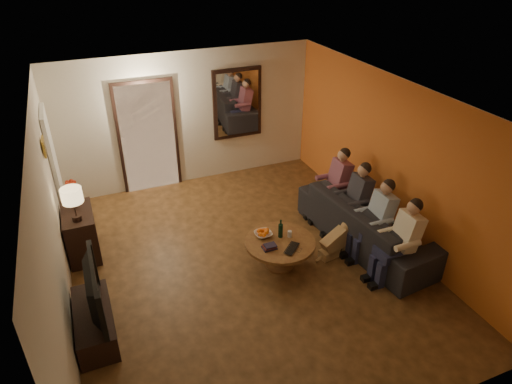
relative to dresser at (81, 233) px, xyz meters
name	(u,v)px	position (x,y,z in m)	size (l,w,h in m)	color
floor	(245,264)	(2.25, -1.22, -0.38)	(5.00, 6.00, 0.01)	#3C2610
ceiling	(243,100)	(2.25, -1.22, 2.22)	(5.00, 6.00, 0.01)	white
back_wall	(188,119)	(2.25, 1.78, 0.92)	(5.00, 0.02, 2.60)	beige
front_wall	(369,348)	(2.25, -4.22, 0.92)	(5.00, 0.02, 2.60)	beige
left_wall	(53,229)	(-0.25, -1.22, 0.92)	(0.02, 6.00, 2.60)	beige
right_wall	(392,161)	(4.75, -1.22, 0.92)	(0.02, 6.00, 2.60)	beige
orange_accent	(391,161)	(4.74, -1.22, 0.92)	(0.01, 6.00, 2.60)	orange
kitchen_doorway	(148,138)	(1.45, 1.76, 0.67)	(1.00, 0.06, 2.10)	#FFE0A5
door_trim	(148,138)	(1.45, 1.75, 0.67)	(1.12, 0.04, 2.22)	black
fridge_glimpse	(162,143)	(1.70, 1.76, 0.52)	(0.45, 0.03, 1.70)	silver
mirror_frame	(237,103)	(3.25, 1.74, 1.12)	(1.00, 0.05, 1.40)	black
mirror_glass	(238,104)	(3.25, 1.71, 1.12)	(0.86, 0.02, 1.26)	white
white_door	(56,170)	(-0.21, 1.08, 0.64)	(0.06, 0.85, 2.04)	white
framed_art	(44,147)	(-0.22, 0.08, 1.47)	(0.03, 0.28, 0.24)	#B28C33
art_canvas	(45,147)	(-0.21, 0.08, 1.47)	(0.01, 0.22, 0.18)	brown
dresser	(81,233)	(0.00, 0.00, 0.00)	(0.45, 0.85, 0.76)	black
table_lamp	(74,204)	(0.00, -0.22, 0.65)	(0.30, 0.30, 0.54)	beige
flower_vase	(73,193)	(0.00, 0.22, 0.60)	(0.14, 0.14, 0.44)	red
tv_stand	(95,323)	(0.00, -1.81, -0.19)	(0.45, 1.14, 0.38)	black
tv	(87,291)	(0.00, -1.81, 0.33)	(0.15, 1.15, 0.66)	black
sofa	(369,222)	(4.30, -1.44, 0.00)	(1.02, 2.60, 0.76)	black
person_a	(402,243)	(4.20, -2.34, 0.22)	(0.60, 0.40, 1.20)	tan
person_b	(377,222)	(4.20, -1.74, 0.22)	(0.60, 0.40, 1.20)	tan
person_c	(355,203)	(4.20, -1.14, 0.22)	(0.60, 0.40, 1.20)	tan
person_d	(336,186)	(4.20, -0.54, 0.22)	(0.60, 0.40, 1.20)	tan
dog	(335,240)	(3.62, -1.54, -0.10)	(0.56, 0.24, 0.56)	tan
coffee_table	(280,253)	(2.72, -1.45, -0.15)	(1.05, 1.05, 0.45)	brown
bowl	(263,234)	(2.54, -1.23, 0.10)	(0.26, 0.26, 0.06)	white
oranges	(263,230)	(2.54, -1.23, 0.17)	(0.20, 0.20, 0.08)	orange
wine_bottle	(281,228)	(2.77, -1.35, 0.23)	(0.07, 0.07, 0.31)	black
wine_glass	(290,234)	(2.90, -1.40, 0.12)	(0.06, 0.06, 0.10)	silver
book_stack	(269,246)	(2.50, -1.55, 0.11)	(0.20, 0.15, 0.07)	black
laptop	(295,249)	(2.82, -1.73, 0.08)	(0.33, 0.21, 0.03)	black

